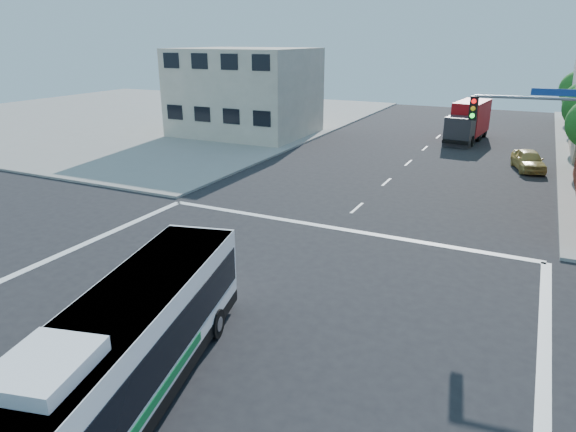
% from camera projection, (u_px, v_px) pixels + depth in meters
% --- Properties ---
extents(ground, '(120.00, 120.00, 0.00)m').
position_uv_depth(ground, '(233.00, 317.00, 17.31)').
color(ground, black).
rests_on(ground, ground).
extents(sidewalk_nw, '(50.00, 50.00, 0.15)m').
position_uv_depth(sidewalk_nw, '(138.00, 115.00, 61.45)').
color(sidewalk_nw, gray).
rests_on(sidewalk_nw, ground).
extents(building_west, '(12.06, 10.06, 8.00)m').
position_uv_depth(building_west, '(245.00, 92.00, 48.47)').
color(building_west, beige).
rests_on(building_west, ground).
extents(signal_mast_ne, '(7.91, 1.13, 8.07)m').
position_uv_depth(signal_mast_ne, '(555.00, 139.00, 20.94)').
color(signal_mast_ne, slate).
rests_on(signal_mast_ne, ground).
extents(transit_bus, '(4.84, 11.11, 3.22)m').
position_uv_depth(transit_bus, '(124.00, 353.00, 12.64)').
color(transit_bus, black).
rests_on(transit_bus, ground).
extents(box_truck, '(3.04, 7.93, 3.49)m').
position_uv_depth(box_truck, '(468.00, 122.00, 46.20)').
color(box_truck, '#28282D').
rests_on(box_truck, ground).
extents(parked_car, '(2.80, 4.54, 1.44)m').
position_uv_depth(parked_car, '(528.00, 160.00, 36.26)').
color(parked_car, tan).
rests_on(parked_car, ground).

